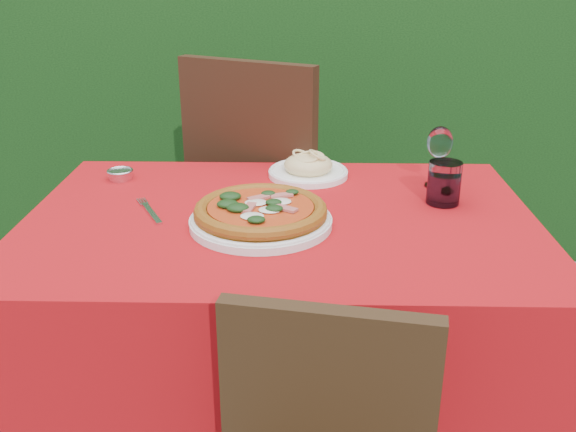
{
  "coord_description": "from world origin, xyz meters",
  "views": [
    {
      "loc": [
        0.05,
        -1.47,
        1.35
      ],
      "look_at": [
        0.02,
        -0.05,
        0.77
      ],
      "focal_mm": 40.0,
      "sensor_mm": 36.0,
      "label": 1
    }
  ],
  "objects_px": {
    "chair_far": "(266,186)",
    "wine_glass": "(440,145)",
    "water_glass": "(444,185)",
    "pizza_plate": "(261,214)",
    "pasta_plate": "(308,168)",
    "steel_ramekin": "(120,175)",
    "fork": "(152,213)"
  },
  "relations": [
    {
      "from": "pizza_plate",
      "to": "wine_glass",
      "type": "relative_size",
      "value": 2.04
    },
    {
      "from": "pasta_plate",
      "to": "steel_ramekin",
      "type": "relative_size",
      "value": 3.38
    },
    {
      "from": "water_glass",
      "to": "pizza_plate",
      "type": "bearing_deg",
      "value": -161.3
    },
    {
      "from": "water_glass",
      "to": "wine_glass",
      "type": "bearing_deg",
      "value": 86.47
    },
    {
      "from": "chair_far",
      "to": "pasta_plate",
      "type": "bearing_deg",
      "value": 139.18
    },
    {
      "from": "chair_far",
      "to": "water_glass",
      "type": "height_order",
      "value": "chair_far"
    },
    {
      "from": "chair_far",
      "to": "fork",
      "type": "relative_size",
      "value": 5.22
    },
    {
      "from": "chair_far",
      "to": "wine_glass",
      "type": "relative_size",
      "value": 6.1
    },
    {
      "from": "wine_glass",
      "to": "fork",
      "type": "bearing_deg",
      "value": -163.45
    },
    {
      "from": "chair_far",
      "to": "pizza_plate",
      "type": "xyz_separation_m",
      "value": [
        0.03,
        -0.69,
        0.18
      ]
    },
    {
      "from": "pasta_plate",
      "to": "water_glass",
      "type": "height_order",
      "value": "water_glass"
    },
    {
      "from": "fork",
      "to": "wine_glass",
      "type": "bearing_deg",
      "value": -10.76
    },
    {
      "from": "pizza_plate",
      "to": "pasta_plate",
      "type": "height_order",
      "value": "pasta_plate"
    },
    {
      "from": "steel_ramekin",
      "to": "fork",
      "type": "bearing_deg",
      "value": -60.67
    },
    {
      "from": "pasta_plate",
      "to": "steel_ramekin",
      "type": "height_order",
      "value": "pasta_plate"
    },
    {
      "from": "pizza_plate",
      "to": "pasta_plate",
      "type": "relative_size",
      "value": 1.51
    },
    {
      "from": "water_glass",
      "to": "steel_ramekin",
      "type": "relative_size",
      "value": 1.64
    },
    {
      "from": "water_glass",
      "to": "steel_ramekin",
      "type": "bearing_deg",
      "value": 169.24
    },
    {
      "from": "chair_far",
      "to": "pasta_plate",
      "type": "distance_m",
      "value": 0.39
    },
    {
      "from": "fork",
      "to": "pasta_plate",
      "type": "bearing_deg",
      "value": 10.54
    },
    {
      "from": "pizza_plate",
      "to": "steel_ramekin",
      "type": "distance_m",
      "value": 0.53
    },
    {
      "from": "wine_glass",
      "to": "fork",
      "type": "relative_size",
      "value": 0.86
    },
    {
      "from": "pasta_plate",
      "to": "fork",
      "type": "height_order",
      "value": "pasta_plate"
    },
    {
      "from": "pasta_plate",
      "to": "steel_ramekin",
      "type": "distance_m",
      "value": 0.54
    },
    {
      "from": "chair_far",
      "to": "fork",
      "type": "height_order",
      "value": "chair_far"
    },
    {
      "from": "pizza_plate",
      "to": "wine_glass",
      "type": "distance_m",
      "value": 0.56
    },
    {
      "from": "pizza_plate",
      "to": "pasta_plate",
      "type": "distance_m",
      "value": 0.38
    },
    {
      "from": "chair_far",
      "to": "water_glass",
      "type": "relative_size",
      "value": 9.35
    },
    {
      "from": "wine_glass",
      "to": "steel_ramekin",
      "type": "bearing_deg",
      "value": 177.41
    },
    {
      "from": "chair_far",
      "to": "fork",
      "type": "distance_m",
      "value": 0.69
    },
    {
      "from": "fork",
      "to": "chair_far",
      "type": "bearing_deg",
      "value": 41.1
    },
    {
      "from": "pasta_plate",
      "to": "steel_ramekin",
      "type": "bearing_deg",
      "value": -175.57
    }
  ]
}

